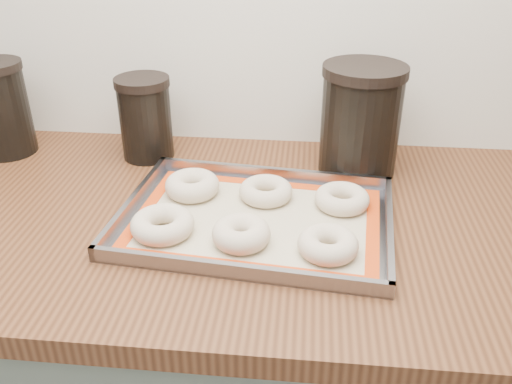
# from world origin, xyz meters

# --- Properties ---
(countertop) EXTENTS (3.06, 0.68, 0.04)m
(countertop) POSITION_xyz_m (0.00, 1.68, 0.88)
(countertop) COLOR brown
(countertop) RESTS_ON cabinet
(baking_tray) EXTENTS (0.49, 0.37, 0.03)m
(baking_tray) POSITION_xyz_m (0.18, 1.64, 0.91)
(baking_tray) COLOR gray
(baking_tray) RESTS_ON countertop
(baking_mat) EXTENTS (0.45, 0.33, 0.00)m
(baking_mat) POSITION_xyz_m (0.18, 1.64, 0.90)
(baking_mat) COLOR #C6B793
(baking_mat) RESTS_ON baking_tray
(bagel_front_left) EXTENTS (0.13, 0.13, 0.03)m
(bagel_front_left) POSITION_xyz_m (0.03, 1.59, 0.92)
(bagel_front_left) COLOR beige
(bagel_front_left) RESTS_ON baking_mat
(bagel_front_mid) EXTENTS (0.12, 0.12, 0.04)m
(bagel_front_mid) POSITION_xyz_m (0.16, 1.57, 0.92)
(bagel_front_mid) COLOR beige
(bagel_front_mid) RESTS_ON baking_mat
(bagel_front_right) EXTENTS (0.11, 0.11, 0.03)m
(bagel_front_right) POSITION_xyz_m (0.30, 1.56, 0.92)
(bagel_front_right) COLOR beige
(bagel_front_right) RESTS_ON baking_mat
(bagel_back_left) EXTENTS (0.12, 0.12, 0.04)m
(bagel_back_left) POSITION_xyz_m (0.05, 1.72, 0.92)
(bagel_back_left) COLOR beige
(bagel_back_left) RESTS_ON baking_mat
(bagel_back_mid) EXTENTS (0.10, 0.10, 0.03)m
(bagel_back_mid) POSITION_xyz_m (0.19, 1.72, 0.92)
(bagel_back_mid) COLOR beige
(bagel_back_mid) RESTS_ON baking_mat
(bagel_back_right) EXTENTS (0.10, 0.10, 0.03)m
(bagel_back_right) POSITION_xyz_m (0.33, 1.70, 0.92)
(bagel_back_right) COLOR beige
(bagel_back_right) RESTS_ON baking_mat
(canister_left) EXTENTS (0.12, 0.12, 0.20)m
(canister_left) POSITION_xyz_m (-0.39, 1.88, 1.00)
(canister_left) COLOR black
(canister_left) RESTS_ON countertop
(canister_mid) EXTENTS (0.11, 0.11, 0.17)m
(canister_mid) POSITION_xyz_m (-0.08, 1.89, 0.99)
(canister_mid) COLOR black
(canister_mid) RESTS_ON countertop
(canister_right) EXTENTS (0.16, 0.16, 0.22)m
(canister_right) POSITION_xyz_m (0.36, 1.87, 1.01)
(canister_right) COLOR black
(canister_right) RESTS_ON countertop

